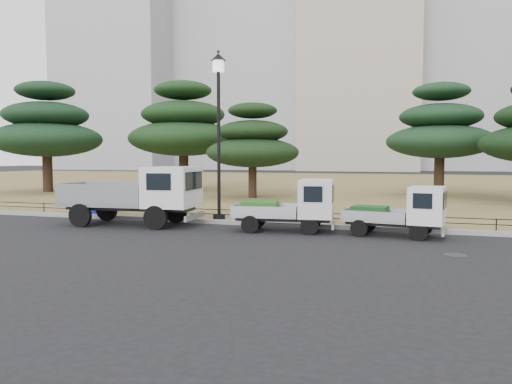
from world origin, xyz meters
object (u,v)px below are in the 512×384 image
(truck_kei_rear, at_px, (402,211))
(truck_large, at_px, (139,193))
(truck_kei_front, at_px, (292,206))
(tarp_pile, at_px, (95,202))
(street_lamp, at_px, (219,108))

(truck_kei_rear, bearing_deg, truck_large, -170.84)
(truck_large, height_order, truck_kei_front, truck_large)
(truck_kei_rear, distance_m, tarp_pile, 13.00)
(truck_kei_front, bearing_deg, street_lamp, 150.15)
(truck_kei_rear, bearing_deg, tarp_pile, 179.59)
(truck_kei_rear, distance_m, street_lamp, 7.88)
(truck_large, height_order, truck_kei_rear, truck_large)
(tarp_pile, bearing_deg, truck_large, -31.24)
(truck_kei_front, relative_size, truck_kei_rear, 1.08)
(street_lamp, distance_m, tarp_pile, 7.15)
(truck_kei_front, xyz_separation_m, street_lamp, (-3.25, 1.36, 3.56))
(street_lamp, bearing_deg, tarp_pile, 175.47)
(street_lamp, xyz_separation_m, tarp_pile, (-6.01, 0.48, -3.86))
(truck_kei_rear, xyz_separation_m, tarp_pile, (-12.87, 1.83, -0.22))
(truck_kei_front, height_order, truck_kei_rear, truck_kei_front)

